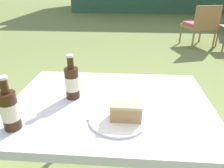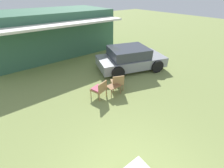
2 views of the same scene
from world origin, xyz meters
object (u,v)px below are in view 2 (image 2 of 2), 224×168
at_px(parked_car, 130,58).
at_px(garden_side_table, 114,87).
at_px(wicker_chair_plain, 117,81).
at_px(wicker_chair_cushioned, 99,89).

height_order(parked_car, garden_side_table, parked_car).
height_order(wicker_chair_plain, garden_side_table, wicker_chair_plain).
distance_m(parked_car, garden_side_table, 2.86).
bearing_deg(parked_car, wicker_chair_plain, -128.43).
height_order(parked_car, wicker_chair_plain, parked_car).
xyz_separation_m(parked_car, garden_side_table, (-2.40, -1.53, -0.25)).
bearing_deg(wicker_chair_cushioned, parked_car, -173.56).
bearing_deg(garden_side_table, parked_car, 32.49).
bearing_deg(garden_side_table, wicker_chair_cushioned, 164.42).
distance_m(parked_car, wicker_chair_plain, 2.48).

